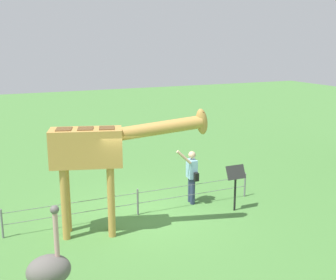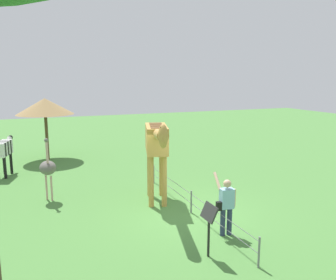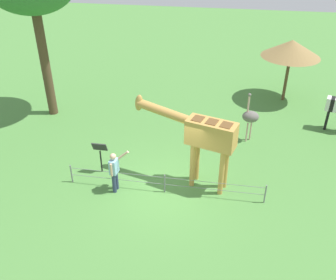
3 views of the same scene
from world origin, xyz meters
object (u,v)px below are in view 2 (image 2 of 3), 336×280
visitor (226,204)px  zebra (4,150)px  ostrich (48,168)px  giraffe (157,144)px  shade_hut_far (45,107)px  info_sign (209,219)px

visitor → zebra: bearing=-146.1°
ostrich → giraffe: bearing=62.2°
visitor → ostrich: size_ratio=0.75×
visitor → shade_hut_far: size_ratio=0.52×
zebra → ostrich: (4.02, 1.58, 0.01)m
zebra → shade_hut_far: bearing=143.0°
giraffe → zebra: 7.72m
giraffe → visitor: size_ratio=2.25×
ostrich → info_sign: ostrich is taller
shade_hut_far → giraffe: bearing=20.0°
shade_hut_far → zebra: bearing=-37.0°
zebra → shade_hut_far: (-2.56, 1.93, 1.64)m
shade_hut_far → info_sign: 12.67m
visitor → ostrich: ostrich is taller
visitor → zebra: visitor is taller
zebra → shade_hut_far: 3.60m
giraffe → visitor: bearing=17.1°
ostrich → shade_hut_far: size_ratio=0.70×
shade_hut_far → ostrich: bearing=-3.0°
zebra → ostrich: size_ratio=0.81×
zebra → shade_hut_far: size_ratio=0.56×
visitor → shade_hut_far: 12.14m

